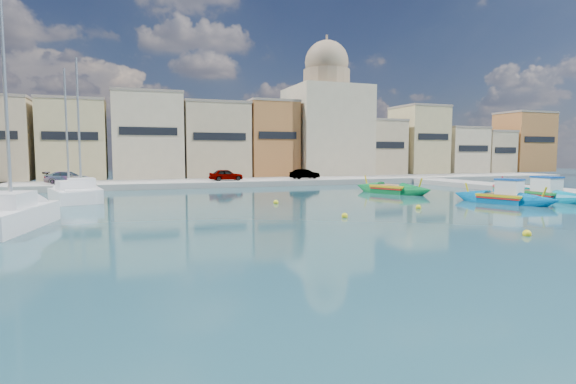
{
  "coord_description": "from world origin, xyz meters",
  "views": [
    {
      "loc": [
        -16.43,
        -17.42,
        3.55
      ],
      "look_at": [
        -7.96,
        6.0,
        1.4
      ],
      "focal_mm": 28.0,
      "sensor_mm": 36.0,
      "label": 1
    }
  ],
  "objects": [
    {
      "name": "ground",
      "position": [
        0.0,
        0.0,
        0.0
      ],
      "size": [
        160.0,
        160.0,
        0.0
      ],
      "primitive_type": "plane",
      "color": "#15333F",
      "rests_on": "ground"
    },
    {
      "name": "north_quay",
      "position": [
        0.0,
        32.0,
        0.3
      ],
      "size": [
        80.0,
        8.0,
        0.6
      ],
      "primitive_type": "cube",
      "color": "gray",
      "rests_on": "ground"
    },
    {
      "name": "north_townhouses",
      "position": [
        6.68,
        39.36,
        5.0
      ],
      "size": [
        83.2,
        7.87,
        10.19
      ],
      "color": "tan",
      "rests_on": "ground"
    },
    {
      "name": "church_block",
      "position": [
        10.0,
        40.0,
        8.41
      ],
      "size": [
        10.0,
        10.0,
        19.1
      ],
      "color": "#C0B08F",
      "rests_on": "ground"
    },
    {
      "name": "parked_cars",
      "position": [
        -10.84,
        30.5,
        1.2
      ],
      "size": [
        28.64,
        2.32,
        1.24
      ],
      "color": "#4C1919",
      "rests_on": "north_quay"
    },
    {
      "name": "luzzu_turquoise_cabin",
      "position": [
        13.38,
        8.11,
        0.34
      ],
      "size": [
        2.02,
        8.77,
        2.81
      ],
      "color": "#007C9F",
      "rests_on": "ground"
    },
    {
      "name": "luzzu_blue_cabin",
      "position": [
        8.81,
        7.24,
        0.33
      ],
      "size": [
        4.34,
        7.81,
        2.7
      ],
      "color": "#0060A0",
      "rests_on": "ground"
    },
    {
      "name": "luzzu_cyan_mid",
      "position": [
        15.0,
        12.88,
        0.26
      ],
      "size": [
        6.53,
        7.74,
        2.44
      ],
      "color": "#007196",
      "rests_on": "ground"
    },
    {
      "name": "luzzu_green",
      "position": [
        5.76,
        16.81,
        0.27
      ],
      "size": [
        4.91,
        8.3,
        2.56
      ],
      "color": "#0A6E31",
      "rests_on": "ground"
    },
    {
      "name": "yacht_north",
      "position": [
        -20.76,
        20.22,
        0.41
      ],
      "size": [
        4.29,
        8.11,
        10.42
      ],
      "color": "white",
      "rests_on": "ground"
    },
    {
      "name": "yacht_midnorth",
      "position": [
        -19.84,
        20.75,
        0.45
      ],
      "size": [
        3.65,
        8.32,
        11.41
      ],
      "color": "white",
      "rests_on": "ground"
    },
    {
      "name": "yacht_mid",
      "position": [
        -21.29,
        8.45,
        0.46
      ],
      "size": [
        4.29,
        9.52,
        11.61
      ],
      "color": "white",
      "rests_on": "ground"
    },
    {
      "name": "mooring_buoys",
      "position": [
        1.35,
        7.1,
        0.08
      ],
      "size": [
        19.92,
        22.83,
        0.36
      ],
      "color": "yellow",
      "rests_on": "ground"
    }
  ]
}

